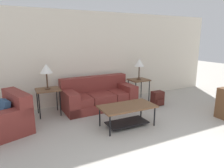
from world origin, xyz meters
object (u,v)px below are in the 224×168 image
(coffee_table, at_px, (127,111))
(side_table_left, at_px, (48,92))
(backpack, at_px, (158,98))
(table_lamp_left, at_px, (46,69))
(table_lamp_right, at_px, (139,63))
(couch, at_px, (99,97))
(armchair, at_px, (1,120))
(side_table_right, at_px, (139,82))

(coffee_table, distance_m, side_table_left, 2.02)
(backpack, bearing_deg, coffee_table, -150.91)
(table_lamp_left, distance_m, table_lamp_right, 2.65)
(couch, relative_size, side_table_left, 3.01)
(side_table_left, bearing_deg, backpack, -11.90)
(armchair, bearing_deg, side_table_right, 9.47)
(backpack, bearing_deg, table_lamp_right, 111.86)
(armchair, xyz_separation_m, side_table_left, (1.01, 0.61, 0.30))
(couch, height_order, table_lamp_left, table_lamp_left)
(table_lamp_left, height_order, backpack, table_lamp_left)
(side_table_left, bearing_deg, coffee_table, -45.69)
(side_table_right, height_order, table_lamp_left, table_lamp_left)
(couch, bearing_deg, table_lamp_right, 1.03)
(couch, relative_size, table_lamp_right, 3.22)
(armchair, relative_size, table_lamp_left, 2.10)
(armchair, bearing_deg, table_lamp_left, 31.07)
(armchair, relative_size, side_table_left, 1.97)
(armchair, xyz_separation_m, table_lamp_right, (3.66, 0.61, 0.86))
(armchair, distance_m, side_table_left, 1.22)
(backpack, bearing_deg, armchair, -179.98)
(backpack, bearing_deg, table_lamp_left, 168.10)
(armchair, xyz_separation_m, coffee_table, (2.42, -0.83, 0.06))
(coffee_table, xyz_separation_m, table_lamp_left, (-1.40, 1.44, 0.80))
(couch, height_order, side_table_left, couch)
(side_table_right, xyz_separation_m, table_lamp_left, (-2.65, -0.00, 0.56))
(couch, height_order, side_table_right, couch)
(armchair, relative_size, coffee_table, 1.09)
(armchair, bearing_deg, couch, 14.10)
(couch, bearing_deg, table_lamp_left, 178.97)
(couch, distance_m, side_table_left, 1.35)
(coffee_table, height_order, table_lamp_left, table_lamp_left)
(side_table_left, xyz_separation_m, side_table_right, (2.65, 0.00, 0.00))
(coffee_table, height_order, side_table_left, side_table_left)
(couch, xyz_separation_m, table_lamp_left, (-1.32, 0.02, 0.85))
(armchair, height_order, table_lamp_right, table_lamp_right)
(side_table_right, distance_m, backpack, 0.77)
(side_table_right, bearing_deg, side_table_left, 180.00)
(coffee_table, height_order, table_lamp_right, table_lamp_right)
(coffee_table, relative_size, backpack, 3.00)
(table_lamp_left, bearing_deg, side_table_right, 0.00)
(couch, xyz_separation_m, coffee_table, (0.08, -1.41, 0.05))
(side_table_left, height_order, table_lamp_left, table_lamp_left)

